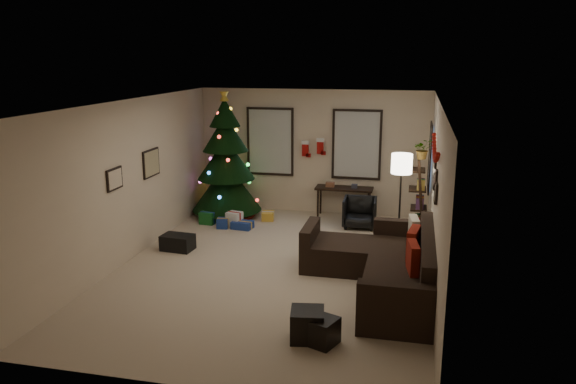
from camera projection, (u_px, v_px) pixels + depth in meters
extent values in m
plane|color=#C2AD93|center=(274.00, 268.00, 9.23)|extent=(7.00, 7.00, 0.00)
plane|color=white|center=(273.00, 103.00, 8.59)|extent=(7.00, 7.00, 0.00)
plane|color=beige|center=(313.00, 152.00, 12.22)|extent=(5.00, 0.00, 5.00)
plane|color=beige|center=(187.00, 268.00, 5.59)|extent=(5.00, 0.00, 5.00)
plane|color=beige|center=(130.00, 181.00, 9.45)|extent=(0.00, 7.00, 7.00)
plane|color=beige|center=(436.00, 197.00, 8.37)|extent=(0.00, 7.00, 7.00)
cube|color=#728CB2|center=(270.00, 142.00, 12.35)|extent=(0.94, 0.02, 1.35)
cube|color=beige|center=(270.00, 142.00, 12.35)|extent=(0.94, 0.03, 1.35)
cube|color=#728CB2|center=(357.00, 145.00, 11.94)|extent=(0.94, 0.02, 1.35)
cube|color=beige|center=(357.00, 145.00, 11.94)|extent=(0.94, 0.03, 1.35)
cube|color=#728CB2|center=(431.00, 157.00, 10.76)|extent=(0.05, 0.27, 1.17)
cube|color=beige|center=(431.00, 157.00, 10.76)|extent=(0.05, 0.45, 1.17)
cylinder|color=black|center=(227.00, 208.00, 12.20)|extent=(0.11, 0.11, 0.33)
cone|color=black|center=(227.00, 186.00, 12.09)|extent=(1.49, 1.49, 1.04)
cone|color=black|center=(226.00, 159.00, 11.94)|extent=(1.23, 1.23, 0.88)
cone|color=black|center=(225.00, 133.00, 11.81)|extent=(0.96, 0.96, 0.77)
cone|color=black|center=(225.00, 112.00, 11.71)|extent=(0.66, 0.66, 0.60)
cylinder|color=maroon|center=(227.00, 214.00, 12.24)|extent=(1.20, 1.20, 0.04)
cube|color=navy|center=(242.00, 225.00, 11.31)|extent=(0.40, 0.30, 0.15)
cube|color=maroon|center=(211.00, 211.00, 12.05)|extent=(0.26, 0.26, 0.28)
cube|color=gold|center=(268.00, 216.00, 11.89)|extent=(0.25, 0.30, 0.18)
cube|color=#14591E|center=(208.00, 218.00, 11.61)|extent=(0.30, 0.22, 0.25)
cube|color=silver|center=(234.00, 219.00, 11.43)|extent=(0.28, 0.25, 0.30)
cube|color=navy|center=(223.00, 223.00, 11.34)|extent=(0.22, 0.22, 0.20)
cube|color=black|center=(399.00, 278.00, 8.23)|extent=(0.96, 2.57, 0.45)
cube|color=black|center=(428.00, 251.00, 8.04)|extent=(0.20, 2.57, 0.46)
cube|color=black|center=(396.00, 311.00, 6.89)|extent=(0.96, 0.20, 0.71)
cube|color=black|center=(402.00, 240.00, 9.51)|extent=(0.96, 0.20, 0.71)
cube|color=black|center=(343.00, 255.00, 9.20)|extent=(0.91, 0.96, 0.45)
cube|color=black|center=(310.00, 245.00, 9.28)|extent=(0.18, 0.96, 0.71)
cube|color=maroon|center=(413.00, 259.00, 7.83)|extent=(0.19, 0.48, 0.46)
cube|color=maroon|center=(413.00, 245.00, 8.41)|extent=(0.21, 0.52, 0.50)
cube|color=beige|center=(414.00, 231.00, 9.09)|extent=(0.19, 0.47, 0.45)
cube|color=black|center=(307.00, 325.00, 6.88)|extent=(0.46, 0.46, 0.39)
cube|color=black|center=(322.00, 331.00, 6.78)|extent=(0.46, 0.46, 0.33)
cube|color=black|center=(344.00, 188.00, 11.97)|extent=(1.22, 0.43, 0.04)
cylinder|color=black|center=(318.00, 204.00, 12.00)|extent=(0.04, 0.04, 0.61)
cylinder|color=black|center=(321.00, 200.00, 12.33)|extent=(0.04, 0.04, 0.61)
cylinder|color=black|center=(368.00, 207.00, 11.77)|extent=(0.04, 0.04, 0.61)
cylinder|color=black|center=(370.00, 203.00, 12.10)|extent=(0.04, 0.04, 0.61)
imported|color=black|center=(360.00, 212.00, 11.35)|extent=(0.62, 0.58, 0.62)
cube|color=black|center=(421.00, 204.00, 10.09)|extent=(0.05, 0.05, 1.60)
cube|color=black|center=(421.00, 198.00, 10.49)|extent=(0.05, 0.05, 1.60)
cube|color=black|center=(418.00, 226.00, 10.41)|extent=(0.30, 0.44, 0.03)
cube|color=black|center=(419.00, 208.00, 10.33)|extent=(0.30, 0.44, 0.03)
cube|color=black|center=(420.00, 189.00, 10.24)|extent=(0.30, 0.44, 0.03)
cube|color=black|center=(421.00, 170.00, 10.16)|extent=(0.30, 0.44, 0.03)
imported|color=#4C4C4C|center=(423.00, 146.00, 10.15)|extent=(0.52, 0.48, 0.48)
cylinder|color=black|center=(398.00, 247.00, 10.17)|extent=(0.30, 0.30, 0.03)
cylinder|color=black|center=(400.00, 208.00, 9.99)|extent=(0.03, 0.03, 1.45)
cylinder|color=white|center=(402.00, 164.00, 9.80)|extent=(0.37, 0.37, 0.34)
cube|color=black|center=(151.00, 163.00, 10.14)|extent=(0.04, 0.60, 0.50)
cube|color=tan|center=(151.00, 163.00, 10.14)|extent=(0.01, 0.54, 0.45)
cube|color=black|center=(114.00, 179.00, 8.92)|extent=(0.04, 0.45, 0.35)
cube|color=beige|center=(114.00, 179.00, 8.92)|extent=(0.01, 0.41, 0.31)
cube|color=black|center=(436.00, 193.00, 7.76)|extent=(0.03, 0.22, 0.28)
cube|color=black|center=(436.00, 177.00, 8.06)|extent=(0.03, 0.18, 0.22)
cube|color=black|center=(435.00, 198.00, 8.13)|extent=(0.03, 0.20, 0.16)
cube|color=black|center=(435.00, 180.00, 8.42)|extent=(0.03, 0.26, 0.20)
cube|color=black|center=(434.00, 182.00, 8.77)|extent=(0.03, 0.18, 0.24)
cube|color=black|center=(435.00, 163.00, 8.70)|extent=(0.03, 0.16, 0.16)
cube|color=#990F0C|center=(305.00, 149.00, 12.14)|extent=(0.14, 0.04, 0.30)
cube|color=white|center=(305.00, 142.00, 12.11)|extent=(0.16, 0.05, 0.08)
cube|color=#990F0C|center=(308.00, 155.00, 12.16)|extent=(0.10, 0.04, 0.08)
cube|color=#990F0C|center=(320.00, 147.00, 12.04)|extent=(0.14, 0.04, 0.30)
cube|color=white|center=(320.00, 140.00, 12.00)|extent=(0.16, 0.05, 0.08)
cube|color=#990F0C|center=(323.00, 153.00, 12.05)|extent=(0.10, 0.04, 0.08)
cube|color=black|center=(178.00, 242.00, 10.06)|extent=(0.58, 0.42, 0.28)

